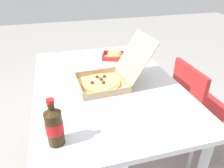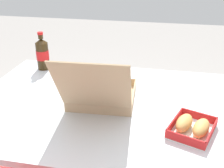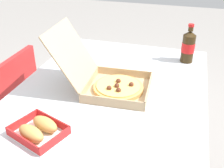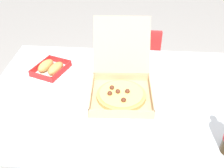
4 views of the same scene
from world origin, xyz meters
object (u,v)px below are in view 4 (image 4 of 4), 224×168
object	(u,v)px
chair	(132,67)
paper_menu	(47,130)
bread_side_box	(51,68)
pizza_box_open	(121,85)

from	to	relation	value
chair	paper_menu	xyz separation A→B (m)	(-0.36, -0.97, 0.28)
bread_side_box	pizza_box_open	bearing A→B (deg)	-21.68
chair	bread_side_box	xyz separation A→B (m)	(-0.45, -0.53, 0.30)
pizza_box_open	bread_side_box	bearing A→B (deg)	158.32
bread_side_box	paper_menu	bearing A→B (deg)	-77.74
paper_menu	pizza_box_open	bearing A→B (deg)	41.89
bread_side_box	chair	bearing A→B (deg)	49.20
chair	paper_menu	distance (m)	1.07
chair	pizza_box_open	xyz separation A→B (m)	(-0.06, -0.68, 0.32)
chair	bread_side_box	world-z (taller)	chair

